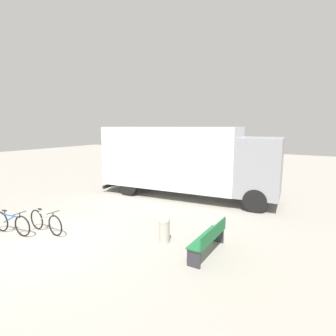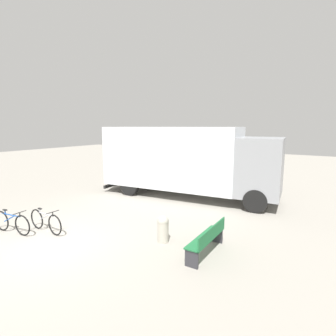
{
  "view_description": "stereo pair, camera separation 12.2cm",
  "coord_description": "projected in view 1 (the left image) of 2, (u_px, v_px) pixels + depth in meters",
  "views": [
    {
      "loc": [
        6.47,
        -4.16,
        3.33
      ],
      "look_at": [
        1.28,
        4.35,
        1.73
      ],
      "focal_mm": 28.0,
      "sensor_mm": 36.0,
      "label": 1
    },
    {
      "loc": [
        6.57,
        -4.1,
        3.33
      ],
      "look_at": [
        1.28,
        4.35,
        1.73
      ],
      "focal_mm": 28.0,
      "sensor_mm": 36.0,
      "label": 2
    }
  ],
  "objects": [
    {
      "name": "bollard_near_bench",
      "position": [
        164.0,
        228.0,
        7.55
      ],
      "size": [
        0.33,
        0.33,
        0.8
      ],
      "color": "#B2AD9E",
      "rests_on": "ground"
    },
    {
      "name": "ground_plane",
      "position": [
        49.0,
        246.0,
        7.36
      ],
      "size": [
        60.0,
        60.0,
        0.0
      ],
      "primitive_type": "plane",
      "color": "gray"
    },
    {
      "name": "bicycle_near",
      "position": [
        11.0,
        223.0,
        8.14
      ],
      "size": [
        1.62,
        0.44,
        0.74
      ],
      "rotation": [
        0.0,
        0.0,
        0.14
      ],
      "color": "black",
      "rests_on": "ground"
    },
    {
      "name": "delivery_truck",
      "position": [
        185.0,
        159.0,
        12.28
      ],
      "size": [
        8.45,
        3.01,
        3.29
      ],
      "rotation": [
        0.0,
        0.0,
        0.1
      ],
      "color": "silver",
      "rests_on": "ground"
    },
    {
      "name": "park_bench",
      "position": [
        210.0,
        238.0,
        6.83
      ],
      "size": [
        0.41,
        1.72,
        0.79
      ],
      "rotation": [
        0.0,
        0.0,
        1.58
      ],
      "color": "#1E6638",
      "rests_on": "ground"
    },
    {
      "name": "bicycle_middle",
      "position": [
        46.0,
        222.0,
        8.25
      ],
      "size": [
        1.63,
        0.44,
        0.74
      ],
      "rotation": [
        0.0,
        0.0,
        -0.02
      ],
      "color": "black",
      "rests_on": "ground"
    }
  ]
}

